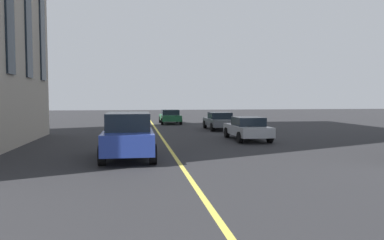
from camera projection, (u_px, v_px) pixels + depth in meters
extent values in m
cube|color=#D8C64C|center=(171.00, 152.00, 16.92)|extent=(80.00, 0.16, 0.01)
cube|color=#B7BABF|center=(247.00, 130.00, 21.61)|extent=(4.40, 1.80, 0.55)
cube|color=#19232D|center=(248.00, 121.00, 21.36)|extent=(1.85, 1.58, 0.50)
cylinder|color=black|center=(227.00, 132.00, 22.93)|extent=(0.64, 0.22, 0.64)
cylinder|color=black|center=(253.00, 132.00, 23.19)|extent=(0.64, 0.22, 0.64)
cylinder|color=black|center=(240.00, 137.00, 20.06)|extent=(0.64, 0.22, 0.64)
cylinder|color=black|center=(270.00, 137.00, 20.33)|extent=(0.64, 0.22, 0.64)
cube|color=#1E6038|center=(170.00, 118.00, 35.39)|extent=(4.40, 1.80, 0.55)
cube|color=#19232D|center=(170.00, 112.00, 35.14)|extent=(1.85, 1.58, 0.50)
cylinder|color=black|center=(160.00, 120.00, 36.70)|extent=(0.64, 0.22, 0.64)
cylinder|color=black|center=(177.00, 119.00, 36.97)|extent=(0.64, 0.22, 0.64)
cylinder|color=black|center=(162.00, 121.00, 33.84)|extent=(0.64, 0.22, 0.64)
cylinder|color=black|center=(181.00, 121.00, 34.11)|extent=(0.64, 0.22, 0.64)
cube|color=navy|center=(128.00, 139.00, 15.05)|extent=(4.70, 1.95, 0.80)
cube|color=#19232D|center=(128.00, 121.00, 15.01)|extent=(2.59, 1.72, 0.70)
cylinder|color=black|center=(153.00, 154.00, 13.69)|extent=(0.76, 0.27, 0.76)
cylinder|color=black|center=(102.00, 155.00, 13.40)|extent=(0.76, 0.27, 0.76)
cylinder|color=black|center=(150.00, 144.00, 16.75)|extent=(0.76, 0.27, 0.76)
cylinder|color=black|center=(108.00, 145.00, 16.46)|extent=(0.76, 0.27, 0.76)
cube|color=slate|center=(219.00, 122.00, 28.76)|extent=(4.40, 1.80, 0.55)
cube|color=#19232D|center=(220.00, 116.00, 28.51)|extent=(1.85, 1.58, 0.50)
cylinder|color=black|center=(205.00, 124.00, 30.08)|extent=(0.64, 0.22, 0.64)
cylinder|color=black|center=(225.00, 124.00, 30.35)|extent=(0.64, 0.22, 0.64)
cylinder|color=black|center=(212.00, 127.00, 27.21)|extent=(0.64, 0.22, 0.64)
cylinder|color=black|center=(235.00, 127.00, 27.48)|extent=(0.64, 0.22, 0.64)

